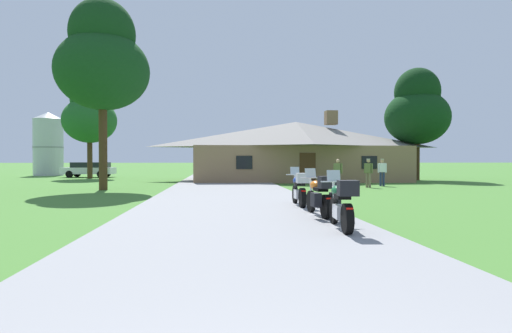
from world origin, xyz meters
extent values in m
plane|color=#42752D|center=(0.00, 20.00, 0.00)|extent=(500.00, 500.00, 0.00)
cube|color=gray|center=(0.00, 18.00, 0.03)|extent=(6.40, 80.00, 0.06)
cylinder|color=black|center=(2.32, 8.95, 0.38)|extent=(0.16, 0.65, 0.64)
cylinder|color=black|center=(2.21, 7.51, 0.38)|extent=(0.20, 0.65, 0.64)
cube|color=silver|center=(2.26, 8.21, 0.44)|extent=(0.30, 0.58, 0.30)
ellipsoid|color=#195B33|center=(2.28, 8.47, 0.89)|extent=(0.34, 0.54, 0.26)
cube|color=black|center=(2.25, 8.01, 0.80)|extent=(0.32, 0.54, 0.10)
cylinder|color=silver|center=(2.32, 8.91, 1.08)|extent=(0.66, 0.08, 0.03)
cylinder|color=silver|center=(2.32, 8.95, 0.74)|extent=(0.08, 0.24, 0.73)
cube|color=#B2BCC6|center=(2.33, 9.01, 1.22)|extent=(0.33, 0.13, 0.27)
sphere|color=silver|center=(2.32, 8.91, 0.94)|extent=(0.11, 0.11, 0.11)
cube|color=black|center=(2.20, 7.46, 1.02)|extent=(0.43, 0.39, 0.32)
cube|color=red|center=(2.19, 7.29, 0.60)|extent=(0.14, 0.04, 0.06)
cylinder|color=silver|center=(2.37, 7.82, 0.28)|extent=(0.11, 0.55, 0.07)
cylinder|color=black|center=(2.26, 11.22, 0.38)|extent=(0.15, 0.65, 0.64)
cylinder|color=black|center=(2.35, 9.78, 0.38)|extent=(0.19, 0.65, 0.64)
cube|color=silver|center=(2.30, 10.48, 0.44)|extent=(0.29, 0.57, 0.30)
ellipsoid|color=orange|center=(2.29, 10.74, 0.89)|extent=(0.33, 0.54, 0.26)
cube|color=black|center=(2.32, 10.28, 0.80)|extent=(0.31, 0.54, 0.10)
cylinder|color=silver|center=(2.26, 11.18, 1.08)|extent=(0.66, 0.07, 0.03)
cylinder|color=silver|center=(2.26, 11.22, 0.74)|extent=(0.07, 0.24, 0.73)
cube|color=#B2BCC6|center=(2.26, 11.28, 1.22)|extent=(0.33, 0.13, 0.27)
sphere|color=silver|center=(2.26, 11.18, 0.94)|extent=(0.11, 0.11, 0.11)
cube|color=black|center=(2.35, 9.73, 1.02)|extent=(0.42, 0.38, 0.32)
cube|color=red|center=(2.36, 9.56, 0.60)|extent=(0.14, 0.04, 0.06)
cylinder|color=silver|center=(2.47, 10.11, 0.28)|extent=(0.10, 0.55, 0.07)
cube|color=black|center=(2.08, 9.82, 0.56)|extent=(0.22, 0.41, 0.36)
cube|color=black|center=(2.60, 9.85, 0.56)|extent=(0.22, 0.41, 0.36)
cylinder|color=black|center=(2.27, 13.89, 0.38)|extent=(0.12, 0.64, 0.64)
cylinder|color=black|center=(2.25, 12.45, 0.38)|extent=(0.16, 0.64, 0.64)
cube|color=silver|center=(2.26, 13.15, 0.44)|extent=(0.27, 0.56, 0.30)
ellipsoid|color=#1E3899|center=(2.27, 13.41, 0.89)|extent=(0.31, 0.52, 0.26)
cube|color=black|center=(2.26, 12.95, 0.80)|extent=(0.29, 0.52, 0.10)
cylinder|color=silver|center=(2.27, 13.85, 1.08)|extent=(0.66, 0.04, 0.03)
cylinder|color=silver|center=(2.27, 13.89, 0.74)|extent=(0.06, 0.24, 0.73)
cube|color=#B2BCC6|center=(2.27, 13.95, 1.22)|extent=(0.32, 0.11, 0.27)
sphere|color=silver|center=(2.27, 13.85, 0.94)|extent=(0.11, 0.11, 0.11)
cube|color=#B7B7BC|center=(2.25, 12.40, 1.02)|extent=(0.41, 0.37, 0.32)
cube|color=red|center=(2.25, 12.23, 0.60)|extent=(0.14, 0.03, 0.06)
cylinder|color=silver|center=(2.40, 12.77, 0.28)|extent=(0.08, 0.55, 0.07)
cube|color=#896B4C|center=(5.67, 32.00, 1.31)|extent=(15.61, 8.67, 2.62)
pyramid|color=gray|center=(5.67, 32.00, 3.62)|extent=(16.54, 9.19, 2.00)
cube|color=brown|center=(8.48, 32.00, 4.97)|extent=(0.90, 0.90, 1.10)
cube|color=#472D19|center=(5.67, 27.63, 1.05)|extent=(1.10, 0.08, 2.10)
cube|color=black|center=(1.30, 27.63, 1.44)|extent=(1.10, 0.06, 0.90)
cube|color=black|center=(10.04, 27.63, 1.44)|extent=(1.10, 0.06, 0.90)
cylinder|color=#75664C|center=(8.33, 22.89, 0.43)|extent=(0.14, 0.14, 0.86)
cylinder|color=#75664C|center=(8.20, 23.03, 0.43)|extent=(0.14, 0.14, 0.86)
cube|color=#5B6638|center=(8.27, 22.96, 1.14)|extent=(0.41, 0.41, 0.56)
cylinder|color=#5B6638|center=(8.42, 22.79, 1.12)|extent=(0.09, 0.09, 0.58)
cylinder|color=#5B6638|center=(8.11, 23.13, 1.12)|extent=(0.09, 0.09, 0.58)
sphere|color=tan|center=(8.27, 22.96, 1.56)|extent=(0.21, 0.21, 0.21)
cylinder|color=#B2AD99|center=(8.27, 22.96, 1.66)|extent=(0.22, 0.22, 0.05)
cylinder|color=navy|center=(9.68, 24.19, 0.43)|extent=(0.14, 0.14, 0.86)
cylinder|color=navy|center=(9.50, 24.22, 0.43)|extent=(0.14, 0.14, 0.86)
cube|color=silver|center=(9.59, 24.21, 1.14)|extent=(0.38, 0.26, 0.56)
cylinder|color=silver|center=(9.82, 24.18, 1.12)|extent=(0.09, 0.09, 0.58)
cylinder|color=silver|center=(9.36, 24.24, 1.12)|extent=(0.09, 0.09, 0.58)
sphere|color=tan|center=(9.59, 24.21, 1.56)|extent=(0.21, 0.21, 0.21)
cylinder|color=#B2AD99|center=(9.59, 24.21, 1.66)|extent=(0.22, 0.22, 0.05)
cylinder|color=#75664C|center=(6.53, 22.95, 0.43)|extent=(0.14, 0.14, 0.86)
cylinder|color=#75664C|center=(6.39, 23.06, 0.43)|extent=(0.14, 0.14, 0.86)
cube|color=#5B6638|center=(6.46, 23.00, 1.14)|extent=(0.42, 0.40, 0.56)
cylinder|color=#5B6638|center=(6.64, 22.86, 1.12)|extent=(0.09, 0.09, 0.58)
cylinder|color=#5B6638|center=(6.28, 23.14, 1.12)|extent=(0.09, 0.09, 0.58)
sphere|color=tan|center=(6.46, 23.00, 1.56)|extent=(0.21, 0.21, 0.21)
cylinder|color=#422D19|center=(-6.60, 22.24, 2.51)|extent=(0.44, 0.44, 5.01)
ellipsoid|color=#143D19|center=(-6.60, 22.24, 6.36)|extent=(4.92, 4.92, 4.18)
ellipsoid|color=#123716|center=(-6.60, 22.24, 8.33)|extent=(3.44, 3.44, 3.69)
cylinder|color=#422D19|center=(-11.63, 37.09, 1.90)|extent=(0.44, 0.44, 3.80)
ellipsoid|color=#1E5623|center=(-11.63, 37.09, 5.07)|extent=(4.60, 4.60, 3.91)
ellipsoid|color=#1B4E20|center=(-11.63, 37.09, 6.91)|extent=(3.22, 3.22, 3.45)
cylinder|color=#422D19|center=(15.42, 31.64, 1.82)|extent=(0.44, 0.44, 3.63)
ellipsoid|color=#0F3314|center=(15.42, 31.64, 5.03)|extent=(5.09, 5.09, 4.33)
ellipsoid|color=black|center=(15.42, 31.64, 7.07)|extent=(3.56, 3.56, 3.82)
cylinder|color=#B2B7BC|center=(-18.15, 45.00, 2.94)|extent=(2.93, 2.93, 5.88)
cone|color=#999EA3|center=(-18.15, 45.00, 6.25)|extent=(2.99, 2.99, 0.73)
cylinder|color=gray|center=(-18.15, 45.00, 2.94)|extent=(3.02, 3.02, 0.15)
cube|color=silver|center=(-12.51, 39.69, 0.62)|extent=(4.74, 2.22, 0.60)
cube|color=black|center=(-12.31, 39.67, 1.16)|extent=(3.34, 1.88, 0.48)
cylinder|color=black|center=(-14.00, 38.96, 0.32)|extent=(0.66, 0.27, 0.64)
cylinder|color=black|center=(-13.86, 40.65, 0.32)|extent=(0.66, 0.27, 0.64)
cylinder|color=black|center=(-11.16, 38.72, 0.32)|extent=(0.66, 0.27, 0.64)
cylinder|color=black|center=(-11.02, 40.41, 0.32)|extent=(0.66, 0.27, 0.64)
camera|label=1|loc=(-0.47, -1.07, 1.60)|focal=29.78mm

